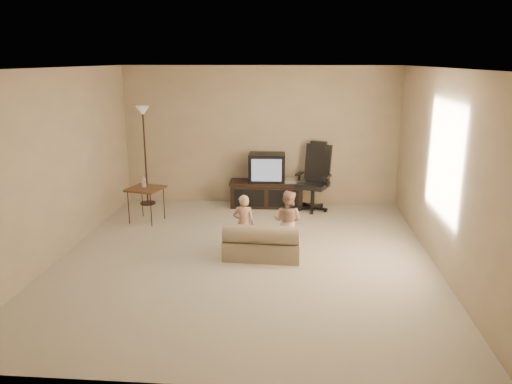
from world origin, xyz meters
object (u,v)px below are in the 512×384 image
at_px(toddler_right, 287,221).
at_px(child_sofa, 262,244).
at_px(tv_stand, 267,185).
at_px(floor_lamp, 144,134).
at_px(office_chair, 314,186).
at_px(toddler_left, 244,224).
at_px(side_table, 145,189).

bearing_deg(toddler_right, child_sofa, 62.93).
bearing_deg(tv_stand, toddler_right, -80.99).
xyz_separation_m(tv_stand, toddler_right, (0.41, -2.18, 0.03)).
bearing_deg(floor_lamp, office_chair, -1.79).
relative_size(floor_lamp, toddler_right, 2.06).
bearing_deg(toddler_left, tv_stand, -94.01).
bearing_deg(child_sofa, toddler_left, 151.01).
bearing_deg(toddler_right, side_table, -3.81).
distance_m(tv_stand, side_table, 2.20).
distance_m(side_table, child_sofa, 2.49).
bearing_deg(side_table, child_sofa, -35.14).
xyz_separation_m(side_table, toddler_right, (2.34, -1.13, -0.12)).
xyz_separation_m(side_table, toddler_left, (1.75, -1.25, -0.14)).
distance_m(tv_stand, office_chair, 0.86).
height_order(tv_stand, floor_lamp, floor_lamp).
distance_m(floor_lamp, child_sofa, 3.52).
bearing_deg(floor_lamp, child_sofa, -46.52).
bearing_deg(office_chair, toddler_right, -80.05).
xyz_separation_m(tv_stand, child_sofa, (0.08, -2.47, -0.20)).
relative_size(floor_lamp, toddler_left, 2.16).
relative_size(office_chair, child_sofa, 1.15).
xyz_separation_m(child_sofa, toddler_left, (-0.27, 0.16, 0.21)).
height_order(office_chair, side_table, office_chair).
relative_size(floor_lamp, child_sofa, 1.72).
bearing_deg(office_chair, tv_stand, -167.32).
bearing_deg(office_chair, toddler_left, -93.51).
relative_size(office_chair, floor_lamp, 0.67).
relative_size(tv_stand, office_chair, 1.13).
height_order(floor_lamp, toddler_right, floor_lamp).
distance_m(tv_stand, floor_lamp, 2.40).
relative_size(tv_stand, child_sofa, 1.31).
bearing_deg(floor_lamp, tv_stand, 1.13).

